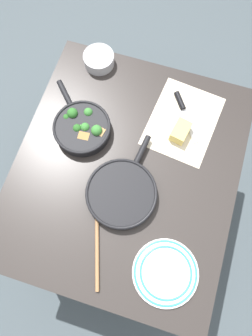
% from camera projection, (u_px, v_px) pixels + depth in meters
% --- Properties ---
extents(ground_plane, '(14.00, 14.00, 0.00)m').
position_uv_depth(ground_plane, '(126.00, 202.00, 1.94)').
color(ground_plane, '#424C51').
extents(dining_table_red, '(1.06, 0.91, 0.74)m').
position_uv_depth(dining_table_red, '(126.00, 175.00, 1.31)').
color(dining_table_red, '#2D2826').
rests_on(dining_table_red, ground_plane).
extents(skillet_broccoli, '(0.31, 0.30, 0.08)m').
position_uv_depth(skillet_broccoli, '(82.00, 127.00, 1.25)').
color(skillet_broccoli, black).
rests_on(skillet_broccoli, dining_table_red).
extents(skillet_eggs, '(0.41, 0.28, 0.05)m').
position_uv_depth(skillet_eggs, '(122.00, 193.00, 1.17)').
color(skillet_eggs, black).
rests_on(skillet_eggs, dining_table_red).
extents(wooden_spoon, '(0.36, 0.15, 0.02)m').
position_uv_depth(wooden_spoon, '(97.00, 227.00, 1.15)').
color(wooden_spoon, '#996B42').
rests_on(wooden_spoon, dining_table_red).
extents(parchment_sheet, '(0.38, 0.31, 0.00)m').
position_uv_depth(parchment_sheet, '(183.00, 121.00, 1.29)').
color(parchment_sheet, beige).
rests_on(parchment_sheet, dining_table_red).
extents(grater_knife, '(0.22, 0.16, 0.02)m').
position_uv_depth(grater_knife, '(183.00, 110.00, 1.30)').
color(grater_knife, silver).
rests_on(grater_knife, dining_table_red).
extents(cheese_block, '(0.10, 0.08, 0.05)m').
position_uv_depth(cheese_block, '(180.00, 132.00, 1.25)').
color(cheese_block, '#E0C15B').
rests_on(cheese_block, dining_table_red).
extents(dinner_plate_stack, '(0.25, 0.25, 0.03)m').
position_uv_depth(dinner_plate_stack, '(166.00, 273.00, 1.10)').
color(dinner_plate_stack, white).
rests_on(dinner_plate_stack, dining_table_red).
extents(prep_bowl_steel, '(0.14, 0.14, 0.05)m').
position_uv_depth(prep_bowl_steel, '(99.00, 60.00, 1.35)').
color(prep_bowl_steel, '#B7B7BC').
rests_on(prep_bowl_steel, dining_table_red).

